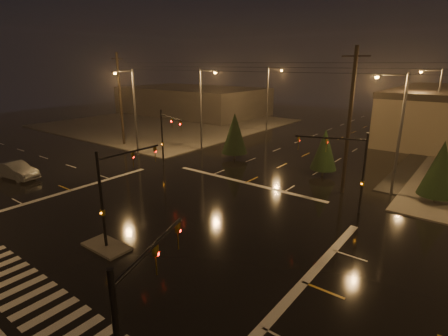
{
  "coord_description": "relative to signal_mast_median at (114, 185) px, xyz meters",
  "views": [
    {
      "loc": [
        17.07,
        -14.6,
        10.71
      ],
      "look_at": [
        1.57,
        5.64,
        3.0
      ],
      "focal_mm": 28.0,
      "sensor_mm": 36.0,
      "label": 1
    }
  ],
  "objects": [
    {
      "name": "crosswalk",
      "position": [
        -0.0,
        -5.93,
        -3.75
      ],
      "size": [
        15.0,
        2.6,
        0.01
      ],
      "primitive_type": "cube",
      "color": "beige",
      "rests_on": "ground"
    },
    {
      "name": "commercial_block",
      "position": [
        -35.0,
        45.07,
        -0.95
      ],
      "size": [
        30.0,
        18.0,
        5.6
      ],
      "primitive_type": "cube",
      "color": "#3A3633",
      "rests_on": "ground"
    },
    {
      "name": "median_island",
      "position": [
        -0.0,
        -0.93,
        -3.68
      ],
      "size": [
        3.0,
        1.6,
        0.15
      ],
      "primitive_type": "cube",
      "color": "#4D4A44",
      "rests_on": "ground"
    },
    {
      "name": "streetlight_5",
      "position": [
        -16.0,
        14.26,
        2.05
      ],
      "size": [
        0.32,
        2.77,
        10.0
      ],
      "color": "#38383A",
      "rests_on": "ground"
    },
    {
      "name": "conifer_3",
      "position": [
        -5.79,
        20.32,
        -0.74
      ],
      "size": [
        2.96,
        2.96,
        5.33
      ],
      "color": "black",
      "rests_on": "ground"
    },
    {
      "name": "conifer_4",
      "position": [
        4.85,
        20.42,
        -1.06
      ],
      "size": [
        2.55,
        2.55,
        4.68
      ],
      "color": "black",
      "rests_on": "ground"
    },
    {
      "name": "utility_pole_0",
      "position": [
        -22.0,
        17.07,
        2.38
      ],
      "size": [
        2.2,
        0.32,
        12.0
      ],
      "color": "black",
      "rests_on": "ground"
    },
    {
      "name": "streetlight_3",
      "position": [
        11.18,
        19.07,
        2.05
      ],
      "size": [
        2.77,
        0.32,
        10.0
      ],
      "color": "#38383A",
      "rests_on": "ground"
    },
    {
      "name": "utility_pole_1",
      "position": [
        8.0,
        17.07,
        2.38
      ],
      "size": [
        2.2,
        0.32,
        12.0
      ],
      "color": "black",
      "rests_on": "ground"
    },
    {
      "name": "stop_bar_far",
      "position": [
        -0.0,
        14.07,
        -3.75
      ],
      "size": [
        16.0,
        0.5,
        0.01
      ],
      "primitive_type": "cube",
      "color": "beige",
      "rests_on": "ground"
    },
    {
      "name": "signal_mast_ne",
      "position": [
        9.5,
        13.21,
        0.04
      ],
      "size": [
        4.84,
        1.86,
        6.0
      ],
      "color": "black",
      "rests_on": "ground"
    },
    {
      "name": "signal_mast_se",
      "position": [
        10.23,
        -6.68,
        -0.04
      ],
      "size": [
        1.55,
        3.87,
        6.0
      ],
      "color": "black",
      "rests_on": "ground"
    },
    {
      "name": "signal_mast_median",
      "position": [
        0.0,
        0.0,
        0.0
      ],
      "size": [
        0.25,
        4.59,
        6.0
      ],
      "color": "black",
      "rests_on": "ground"
    },
    {
      "name": "signal_mast_nw",
      "position": [
        -9.5,
        13.21,
        0.04
      ],
      "size": [
        4.84,
        1.86,
        6.0
      ],
      "color": "black",
      "rests_on": "ground"
    },
    {
      "name": "car_crossing",
      "position": [
        -18.22,
        1.69,
        -2.94
      ],
      "size": [
        5.15,
        2.53,
        1.62
      ],
      "primitive_type": "imported",
      "rotation": [
        0.0,
        0.0,
        1.74
      ],
      "color": "slate",
      "rests_on": "ground"
    },
    {
      "name": "ground",
      "position": [
        -0.0,
        3.07,
        -3.75
      ],
      "size": [
        140.0,
        140.0,
        0.0
      ],
      "primitive_type": "plane",
      "color": "black",
      "rests_on": "ground"
    },
    {
      "name": "sidewalk_nw",
      "position": [
        -30.0,
        33.07,
        -3.69
      ],
      "size": [
        36.0,
        36.0,
        0.12
      ],
      "primitive_type": "cube",
      "color": "#4D4A44",
      "rests_on": "ground"
    },
    {
      "name": "conifer_0",
      "position": [
        14.68,
        19.09,
        -0.86
      ],
      "size": [
        2.81,
        2.81,
        5.08
      ],
      "color": "black",
      "rests_on": "ground"
    },
    {
      "name": "streetlight_4",
      "position": [
        11.18,
        39.07,
        2.05
      ],
      "size": [
        2.77,
        0.32,
        10.0
      ],
      "color": "#38383A",
      "rests_on": "ground"
    },
    {
      "name": "streetlight_1",
      "position": [
        -11.18,
        21.07,
        2.05
      ],
      "size": [
        2.77,
        0.32,
        10.0
      ],
      "color": "#38383A",
      "rests_on": "ground"
    },
    {
      "name": "streetlight_2",
      "position": [
        -11.18,
        37.07,
        2.05
      ],
      "size": [
        2.77,
        0.32,
        10.0
      ],
      "color": "#38383A",
      "rests_on": "ground"
    }
  ]
}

